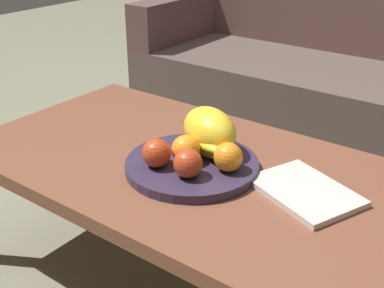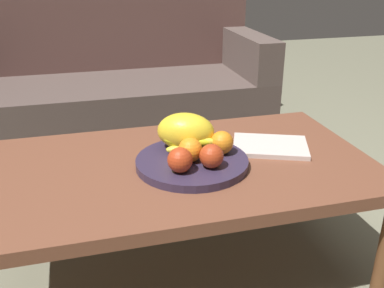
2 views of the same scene
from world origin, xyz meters
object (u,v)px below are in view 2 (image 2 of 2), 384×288
Objects in this scene: orange_left at (222,143)px; magazine at (270,146)px; coffee_table at (178,175)px; fruit_bowl at (192,162)px; orange_front at (190,150)px; banana_bunch at (190,145)px; apple_left at (180,160)px; apple_front at (211,156)px; couch at (110,94)px; melon_large_front at (186,131)px.

orange_left reaches higher than magazine.
coffee_table is 0.07m from fruit_bowl.
banana_bunch is at bearing 76.98° from orange_front.
orange_front is 1.00× the size of apple_left.
magazine is (0.33, 0.03, 0.05)m from coffee_table.
apple_left is at bearing -177.52° from apple_front.
apple_front is (0.05, -0.06, -0.00)m from orange_front.
orange_left is 0.99× the size of apple_left.
couch is at bearing 133.18° from magazine.
apple_front is 0.29× the size of magazine.
banana_bunch is (0.06, 0.12, -0.01)m from apple_left.
apple_left is (-0.05, -0.06, -0.00)m from orange_front.
melon_large_front is 2.48× the size of apple_left.
coffee_table is 7.40× the size of banana_bunch.
couch is 1.23m from orange_left.
orange_left reaches higher than banana_bunch.
magazine is at bearing 21.57° from apple_left.
coffee_table is 0.18m from orange_left.
couch is at bearing 97.45° from banana_bunch.
banana_bunch is (0.04, 0.01, 0.10)m from coffee_table.
coffee_table is 3.54× the size of fruit_bowl.
apple_left reaches higher than apple_front.
orange_front is (-0.01, -0.01, 0.05)m from fruit_bowl.
apple_left is (0.09, -1.29, 0.17)m from couch.
fruit_bowl is at bearing 119.61° from apple_front.
melon_large_front is 2.47× the size of orange_front.
banana_bunch is at bearing -82.55° from couch.
melon_large_front is at bearing -82.45° from couch.
apple_front is at bearing 2.48° from apple_left.
apple_front is at bearing -125.31° from orange_left.
orange_front is at bearing -143.71° from magazine.
melon_large_front is at bearing 89.91° from fruit_bowl.
apple_front is 0.10m from apple_left.
orange_front is 0.45× the size of banana_bunch.
melon_large_front is 0.74× the size of magazine.
melon_large_front is at bearing 69.91° from apple_left.
magazine is (0.30, 0.08, -0.05)m from orange_front.
magazine reaches higher than coffee_table.
orange_front is (0.14, -1.22, 0.17)m from couch.
coffee_table is 4.99× the size of magazine.
fruit_bowl reaches higher than magazine.
apple_left is 0.13m from banana_bunch.
couch is 10.08× the size of banana_bunch.
orange_front is 0.30× the size of magazine.
orange_left is 0.10m from banana_bunch.
orange_left is at bearing 14.81° from orange_front.
couch is 1.24m from magazine.
couch is 22.82× the size of orange_left.
orange_left reaches higher than fruit_bowl.
orange_left is 0.30× the size of magazine.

